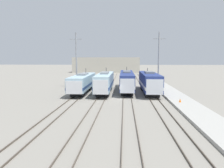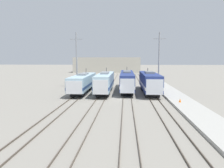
# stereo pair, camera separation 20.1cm
# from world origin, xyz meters

# --- Properties ---
(ground_plane) EXTENTS (400.00, 400.00, 0.00)m
(ground_plane) POSITION_xyz_m (0.00, 0.00, 0.00)
(ground_plane) COLOR gray
(rail_pair_far_left) EXTENTS (1.51, 120.00, 0.15)m
(rail_pair_far_left) POSITION_xyz_m (-6.79, 0.00, 0.07)
(rail_pair_far_left) COLOR #4C4238
(rail_pair_far_left) RESTS_ON ground_plane
(rail_pair_center_left) EXTENTS (1.51, 120.00, 0.15)m
(rail_pair_center_left) POSITION_xyz_m (-2.26, 0.00, 0.07)
(rail_pair_center_left) COLOR #4C4238
(rail_pair_center_left) RESTS_ON ground_plane
(rail_pair_center_right) EXTENTS (1.51, 120.00, 0.15)m
(rail_pair_center_right) POSITION_xyz_m (2.26, 0.00, 0.07)
(rail_pair_center_right) COLOR #4C4238
(rail_pair_center_right) RESTS_ON ground_plane
(rail_pair_far_right) EXTENTS (1.51, 120.00, 0.15)m
(rail_pair_far_right) POSITION_xyz_m (6.79, 0.00, 0.07)
(rail_pair_far_right) COLOR #4C4238
(rail_pair_far_right) RESTS_ON ground_plane
(locomotive_far_left) EXTENTS (3.12, 16.33, 4.81)m
(locomotive_far_left) POSITION_xyz_m (-6.79, 6.25, 2.04)
(locomotive_far_left) COLOR #232326
(locomotive_far_left) RESTS_ON ground_plane
(locomotive_center_left) EXTENTS (2.85, 16.56, 4.95)m
(locomotive_center_left) POSITION_xyz_m (-2.26, 6.27, 2.17)
(locomotive_center_left) COLOR #232326
(locomotive_center_left) RESTS_ON ground_plane
(locomotive_center_right) EXTENTS (2.79, 19.34, 5.01)m
(locomotive_center_right) POSITION_xyz_m (2.26, 9.27, 2.21)
(locomotive_center_right) COLOR black
(locomotive_center_right) RESTS_ON ground_plane
(locomotive_far_right) EXTENTS (3.10, 16.54, 4.90)m
(locomotive_far_right) POSITION_xyz_m (6.79, 6.40, 2.24)
(locomotive_far_right) COLOR black
(locomotive_far_right) RESTS_ON ground_plane
(catenary_tower_left) EXTENTS (2.98, 0.34, 12.98)m
(catenary_tower_left) POSITION_xyz_m (-9.57, 13.54, 6.72)
(catenary_tower_left) COLOR gray
(catenary_tower_left) RESTS_ON ground_plane
(catenary_tower_right) EXTENTS (2.98, 0.34, 12.98)m
(catenary_tower_right) POSITION_xyz_m (9.62, 13.54, 6.72)
(catenary_tower_right) COLOR gray
(catenary_tower_right) RESTS_ON ground_plane
(platform) EXTENTS (4.00, 120.00, 0.35)m
(platform) POSITION_xyz_m (10.99, 0.00, 0.17)
(platform) COLOR #A8A59E
(platform) RESTS_ON ground_plane
(traffic_cone) EXTENTS (0.37, 0.37, 0.53)m
(traffic_cone) POSITION_xyz_m (10.25, -4.30, 0.61)
(traffic_cone) COLOR orange
(traffic_cone) RESTS_ON platform
(depot_building) EXTENTS (32.58, 10.00, 7.46)m
(depot_building) POSITION_xyz_m (-7.25, 71.63, 3.73)
(depot_building) COLOR #B2AD9E
(depot_building) RESTS_ON ground_plane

